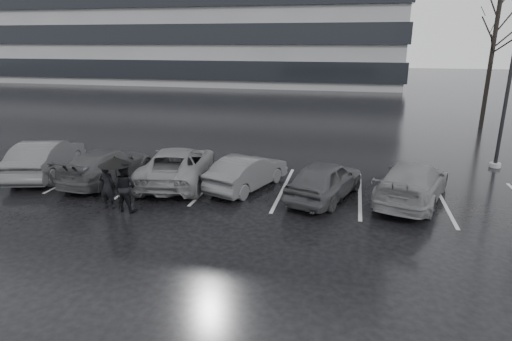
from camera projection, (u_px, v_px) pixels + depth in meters
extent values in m
plane|color=black|center=(252.00, 212.00, 13.82)|extent=(160.00, 160.00, 0.00)
cube|color=black|center=(182.00, 64.00, 62.68)|extent=(60.60, 25.60, 2.20)
cube|color=black|center=(180.00, 35.00, 61.51)|extent=(60.60, 25.60, 2.20)
cube|color=black|center=(179.00, 6.00, 60.34)|extent=(60.60, 25.60, 2.20)
imported|color=black|center=(325.00, 180.00, 14.85)|extent=(2.80, 4.30, 1.36)
imported|color=#2B2B2D|center=(247.00, 172.00, 15.88)|extent=(2.55, 4.07, 1.26)
imported|color=#4F4F52|center=(178.00, 165.00, 16.52)|extent=(3.09, 5.32, 1.39)
imported|color=black|center=(108.00, 165.00, 16.71)|extent=(2.27, 4.61, 1.29)
imported|color=#2B2B2D|center=(46.00, 158.00, 17.32)|extent=(2.72, 4.79, 1.49)
imported|color=#4F4F52|center=(412.00, 182.00, 14.60)|extent=(3.20, 5.03, 1.36)
imported|color=black|center=(107.00, 186.00, 13.95)|extent=(0.55, 0.36, 1.50)
imported|color=black|center=(125.00, 187.00, 13.72)|extent=(0.86, 0.71, 1.61)
cylinder|color=black|center=(117.00, 187.00, 13.85)|extent=(0.02, 0.02, 1.55)
cone|color=black|center=(115.00, 161.00, 13.59)|extent=(1.06, 1.06, 0.27)
sphere|color=black|center=(114.00, 157.00, 13.55)|extent=(0.05, 0.05, 0.05)
cylinder|color=gray|center=(495.00, 165.00, 18.70)|extent=(0.47, 0.47, 0.19)
cylinder|color=black|center=(511.00, 69.00, 17.50)|extent=(0.15, 0.15, 8.40)
cube|color=#B6B7B9|center=(27.00, 169.00, 18.41)|extent=(0.12, 5.00, 0.00)
cube|color=#B6B7B9|center=(84.00, 173.00, 17.81)|extent=(0.12, 5.00, 0.00)
cube|color=#B6B7B9|center=(146.00, 178.00, 17.22)|extent=(0.12, 5.00, 0.00)
cube|color=#B6B7B9|center=(212.00, 183.00, 16.62)|extent=(0.12, 5.00, 0.00)
cube|color=#B6B7B9|center=(283.00, 188.00, 16.03)|extent=(0.12, 5.00, 0.00)
cube|color=#B6B7B9|center=(360.00, 194.00, 15.43)|extent=(0.12, 5.00, 0.00)
cube|color=#B6B7B9|center=(443.00, 200.00, 14.83)|extent=(0.12, 5.00, 0.00)
cylinder|color=black|center=(491.00, 59.00, 26.10)|extent=(0.26, 0.26, 8.50)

